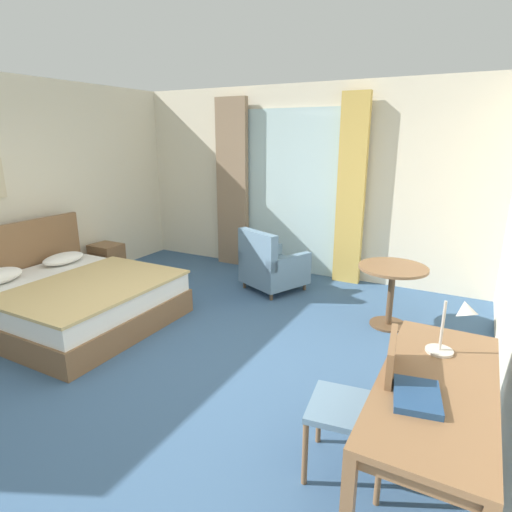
# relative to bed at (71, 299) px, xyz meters

# --- Properties ---
(ground) EXTENTS (6.11, 6.69, 0.10)m
(ground) POSITION_rel_bed_xyz_m (1.57, -0.06, -0.33)
(ground) COLOR #38567A
(wall_back) EXTENTS (5.71, 0.12, 2.79)m
(wall_back) POSITION_rel_bed_xyz_m (1.57, 3.02, 1.12)
(wall_back) COLOR beige
(wall_back) RESTS_ON ground
(balcony_glass_door) EXTENTS (1.49, 0.02, 2.46)m
(balcony_glass_door) POSITION_rel_bed_xyz_m (1.42, 2.94, 0.95)
(balcony_glass_door) COLOR silver
(balcony_glass_door) RESTS_ON ground
(curtain_panel_left) EXTENTS (0.54, 0.10, 2.64)m
(curtain_panel_left) POSITION_rel_bed_xyz_m (0.45, 2.84, 1.04)
(curtain_panel_left) COLOR #897056
(curtain_panel_left) RESTS_ON ground
(curtain_panel_right) EXTENTS (0.38, 0.10, 2.64)m
(curtain_panel_right) POSITION_rel_bed_xyz_m (2.39, 2.84, 1.04)
(curtain_panel_right) COLOR tan
(curtain_panel_right) RESTS_ON ground
(bed) EXTENTS (2.01, 1.84, 1.06)m
(bed) POSITION_rel_bed_xyz_m (0.00, 0.00, 0.00)
(bed) COLOR brown
(bed) RESTS_ON ground
(nightstand) EXTENTS (0.42, 0.37, 0.51)m
(nightstand) POSITION_rel_bed_xyz_m (-0.84, 1.33, -0.02)
(nightstand) COLOR brown
(nightstand) RESTS_ON ground
(writing_desk) EXTENTS (0.61, 1.50, 0.76)m
(writing_desk) POSITION_rel_bed_xyz_m (3.91, -0.68, 0.39)
(writing_desk) COLOR brown
(writing_desk) RESTS_ON ground
(desk_chair) EXTENTS (0.53, 0.49, 0.97)m
(desk_chair) POSITION_rel_bed_xyz_m (3.53, -0.71, 0.26)
(desk_chair) COLOR slate
(desk_chair) RESTS_ON ground
(desk_lamp) EXTENTS (0.27, 0.28, 0.44)m
(desk_lamp) POSITION_rel_bed_xyz_m (3.96, -0.40, 0.75)
(desk_lamp) COLOR #B7B2A8
(desk_lamp) RESTS_ON writing_desk
(closed_book) EXTENTS (0.28, 0.35, 0.04)m
(closed_book) POSITION_rel_bed_xyz_m (3.83, -0.90, 0.50)
(closed_book) COLOR navy
(closed_book) RESTS_ON writing_desk
(armchair_by_window) EXTENTS (0.94, 0.95, 0.86)m
(armchair_by_window) POSITION_rel_bed_xyz_m (1.57, 2.00, 0.06)
(armchair_by_window) COLOR slate
(armchair_by_window) RESTS_ON ground
(round_cafe_table) EXTENTS (0.74, 0.74, 0.70)m
(round_cafe_table) POSITION_rel_bed_xyz_m (3.25, 1.60, 0.25)
(round_cafe_table) COLOR brown
(round_cafe_table) RESTS_ON ground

